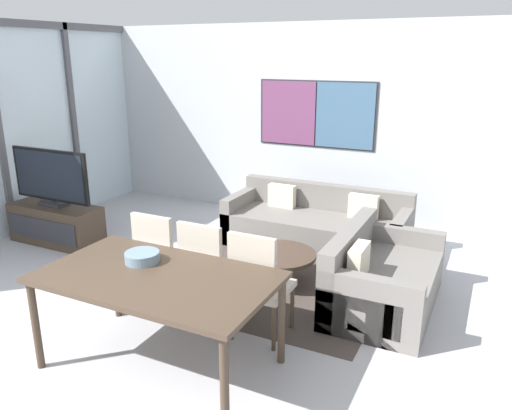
{
  "coord_description": "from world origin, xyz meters",
  "views": [
    {
      "loc": [
        2.65,
        -1.75,
        2.38
      ],
      "look_at": [
        0.58,
        2.45,
        0.95
      ],
      "focal_mm": 35.0,
      "sensor_mm": 36.0,
      "label": 1
    }
  ],
  "objects_px": {
    "dining_chair_right": "(258,281)",
    "fruit_bowl": "(142,256)",
    "television": "(51,178)",
    "sofa_main": "(317,226)",
    "dining_table": "(157,283)",
    "dining_chair_left": "(161,257)",
    "dining_chair_centre": "(207,268)",
    "sofa_side": "(377,280)",
    "coffee_table": "(278,261)",
    "tv_console": "(56,224)"
  },
  "relations": [
    {
      "from": "dining_chair_right",
      "to": "fruit_bowl",
      "type": "relative_size",
      "value": 3.56
    },
    {
      "from": "television",
      "to": "sofa_main",
      "type": "relative_size",
      "value": 0.54
    },
    {
      "from": "television",
      "to": "dining_table",
      "type": "bearing_deg",
      "value": -29.21
    },
    {
      "from": "dining_chair_left",
      "to": "fruit_bowl",
      "type": "distance_m",
      "value": 0.7
    },
    {
      "from": "television",
      "to": "dining_chair_left",
      "type": "xyz_separation_m",
      "value": [
        2.33,
        -0.85,
        -0.32
      ]
    },
    {
      "from": "dining_chair_left",
      "to": "fruit_bowl",
      "type": "xyz_separation_m",
      "value": [
        0.27,
        -0.59,
        0.28
      ]
    },
    {
      "from": "television",
      "to": "sofa_main",
      "type": "xyz_separation_m",
      "value": [
        3.09,
        1.39,
        -0.61
      ]
    },
    {
      "from": "dining_chair_left",
      "to": "dining_chair_centre",
      "type": "distance_m",
      "value": 0.52
    },
    {
      "from": "dining_chair_centre",
      "to": "dining_chair_right",
      "type": "bearing_deg",
      "value": -3.56
    },
    {
      "from": "television",
      "to": "sofa_side",
      "type": "xyz_separation_m",
      "value": [
        4.14,
        0.15,
        -0.61
      ]
    },
    {
      "from": "sofa_side",
      "to": "dining_table",
      "type": "bearing_deg",
      "value": 143.32
    },
    {
      "from": "dining_table",
      "to": "dining_chair_centre",
      "type": "bearing_deg",
      "value": 90.0
    },
    {
      "from": "coffee_table",
      "to": "dining_table",
      "type": "height_order",
      "value": "dining_table"
    },
    {
      "from": "television",
      "to": "sofa_side",
      "type": "relative_size",
      "value": 0.81
    },
    {
      "from": "sofa_side",
      "to": "dining_chair_right",
      "type": "relative_size",
      "value": 1.52
    },
    {
      "from": "television",
      "to": "coffee_table",
      "type": "height_order",
      "value": "television"
    },
    {
      "from": "sofa_side",
      "to": "television",
      "type": "bearing_deg",
      "value": 92.09
    },
    {
      "from": "tv_console",
      "to": "dining_table",
      "type": "relative_size",
      "value": 0.7
    },
    {
      "from": "tv_console",
      "to": "dining_chair_centre",
      "type": "height_order",
      "value": "dining_chair_centre"
    },
    {
      "from": "coffee_table",
      "to": "dining_chair_centre",
      "type": "xyz_separation_m",
      "value": [
        -0.24,
        -1.03,
        0.28
      ]
    },
    {
      "from": "sofa_main",
      "to": "fruit_bowl",
      "type": "xyz_separation_m",
      "value": [
        -0.5,
        -2.83,
        0.56
      ]
    },
    {
      "from": "television",
      "to": "coffee_table",
      "type": "bearing_deg",
      "value": 2.82
    },
    {
      "from": "dining_table",
      "to": "dining_chair_right",
      "type": "relative_size",
      "value": 1.81
    },
    {
      "from": "coffee_table",
      "to": "dining_chair_centre",
      "type": "relative_size",
      "value": 0.81
    },
    {
      "from": "television",
      "to": "dining_table",
      "type": "distance_m",
      "value": 3.26
    },
    {
      "from": "television",
      "to": "dining_chair_left",
      "type": "height_order",
      "value": "television"
    },
    {
      "from": "television",
      "to": "dining_table",
      "type": "xyz_separation_m",
      "value": [
        2.84,
        -1.59,
        -0.16
      ]
    },
    {
      "from": "dining_chair_right",
      "to": "television",
      "type": "bearing_deg",
      "value": 164.92
    },
    {
      "from": "tv_console",
      "to": "sofa_main",
      "type": "bearing_deg",
      "value": 24.27
    },
    {
      "from": "tv_console",
      "to": "sofa_side",
      "type": "bearing_deg",
      "value": 2.1
    },
    {
      "from": "dining_chair_left",
      "to": "fruit_bowl",
      "type": "bearing_deg",
      "value": -65.68
    },
    {
      "from": "coffee_table",
      "to": "dining_chair_left",
      "type": "xyz_separation_m",
      "value": [
        -0.76,
        -1.0,
        0.28
      ]
    },
    {
      "from": "dining_chair_centre",
      "to": "fruit_bowl",
      "type": "height_order",
      "value": "dining_chair_centre"
    },
    {
      "from": "tv_console",
      "to": "television",
      "type": "bearing_deg",
      "value": 90.0
    },
    {
      "from": "dining_table",
      "to": "dining_chair_left",
      "type": "distance_m",
      "value": 0.92
    },
    {
      "from": "tv_console",
      "to": "dining_chair_left",
      "type": "xyz_separation_m",
      "value": [
        2.33,
        -0.85,
        0.29
      ]
    },
    {
      "from": "sofa_main",
      "to": "dining_chair_right",
      "type": "distance_m",
      "value": 2.33
    },
    {
      "from": "dining_table",
      "to": "fruit_bowl",
      "type": "xyz_separation_m",
      "value": [
        -0.25,
        0.15,
        0.12
      ]
    },
    {
      "from": "tv_console",
      "to": "sofa_side",
      "type": "height_order",
      "value": "sofa_side"
    },
    {
      "from": "coffee_table",
      "to": "dining_table",
      "type": "distance_m",
      "value": 1.81
    },
    {
      "from": "coffee_table",
      "to": "fruit_bowl",
      "type": "distance_m",
      "value": 1.76
    },
    {
      "from": "sofa_main",
      "to": "sofa_side",
      "type": "distance_m",
      "value": 1.63
    },
    {
      "from": "sofa_main",
      "to": "fruit_bowl",
      "type": "height_order",
      "value": "fruit_bowl"
    },
    {
      "from": "tv_console",
      "to": "television",
      "type": "height_order",
      "value": "television"
    },
    {
      "from": "dining_table",
      "to": "fruit_bowl",
      "type": "distance_m",
      "value": 0.32
    },
    {
      "from": "television",
      "to": "fruit_bowl",
      "type": "xyz_separation_m",
      "value": [
        2.59,
        -1.44,
        -0.04
      ]
    },
    {
      "from": "tv_console",
      "to": "dining_chair_centre",
      "type": "xyz_separation_m",
      "value": [
        2.84,
        -0.87,
        0.29
      ]
    },
    {
      "from": "sofa_main",
      "to": "dining_table",
      "type": "relative_size",
      "value": 1.26
    },
    {
      "from": "tv_console",
      "to": "sofa_main",
      "type": "height_order",
      "value": "sofa_main"
    },
    {
      "from": "sofa_side",
      "to": "dining_chair_centre",
      "type": "height_order",
      "value": "dining_chair_centre"
    }
  ]
}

